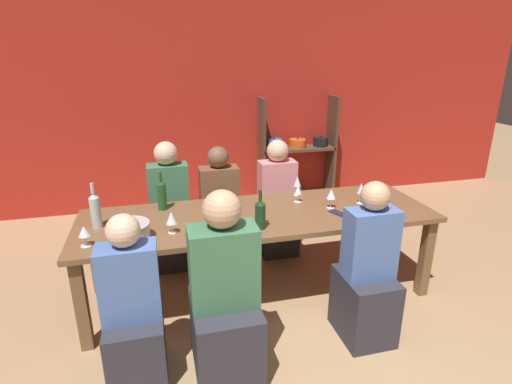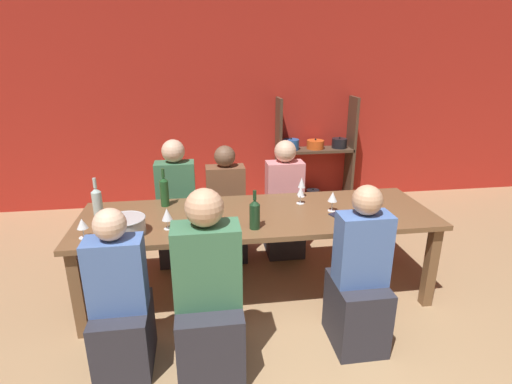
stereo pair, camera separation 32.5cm
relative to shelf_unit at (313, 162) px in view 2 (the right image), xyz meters
name	(u,v)px [view 2 (the right image)]	position (x,y,z in m)	size (l,w,h in m)	color
wall_back_red	(236,102)	(-1.01, 0.20, 0.78)	(8.80, 0.06, 2.70)	red
shelf_unit	(313,162)	(0.00, 0.00, 0.00)	(1.03, 0.30, 1.42)	#4C3828
dining_table	(258,222)	(-1.06, -2.10, 0.09)	(2.83, 0.90, 0.73)	brown
mixing_bowl	(126,225)	(-2.05, -2.34, 0.23)	(0.29, 0.29, 0.12)	#B7BABC
wine_bottle_green	(255,214)	(-1.13, -2.38, 0.28)	(0.08, 0.08, 0.30)	#19381E
wine_bottle_dark	(98,204)	(-2.29, -2.06, 0.30)	(0.07, 0.07, 0.34)	#B2C6C1
wine_bottle_amber	(164,191)	(-1.81, -1.82, 0.29)	(0.07, 0.07, 0.33)	#1E4C23
wine_glass_red_a	(365,193)	(-0.16, -2.09, 0.29)	(0.06, 0.06, 0.18)	white
wine_glass_white_a	(301,192)	(-0.67, -1.93, 0.27)	(0.07, 0.07, 0.15)	white
wine_glass_white_b	(82,224)	(-2.33, -2.37, 0.26)	(0.08, 0.08, 0.15)	white
wine_glass_red_b	(333,197)	(-0.46, -2.13, 0.28)	(0.08, 0.08, 0.17)	white
wine_glass_red_c	(367,204)	(-0.23, -2.29, 0.27)	(0.07, 0.07, 0.16)	white
wine_glass_red_d	(302,183)	(-0.62, -1.76, 0.29)	(0.07, 0.07, 0.18)	white
wine_glass_empty_a	(167,215)	(-1.76, -2.30, 0.28)	(0.08, 0.08, 0.16)	white
cell_phone	(338,216)	(-0.45, -2.26, 0.17)	(0.12, 0.17, 0.01)	#1E2338
person_near_a	(359,288)	(-0.47, -2.82, -0.13)	(0.34, 0.43, 1.17)	#2D2D38
person_far_a	(284,211)	(-0.69, -1.38, -0.13)	(0.36, 0.45, 1.16)	#2D2D38
person_near_b	(209,306)	(-1.49, -2.91, -0.11)	(0.40, 0.51, 1.23)	#2D2D38
person_far_b	(226,216)	(-1.27, -1.38, -0.15)	(0.37, 0.46, 1.13)	#2D2D38
person_near_c	(121,311)	(-2.04, -2.81, -0.16)	(0.35, 0.43, 1.11)	#2D2D38
person_far_c	(178,216)	(-1.74, -1.38, -0.12)	(0.37, 0.46, 1.21)	#2D2D38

